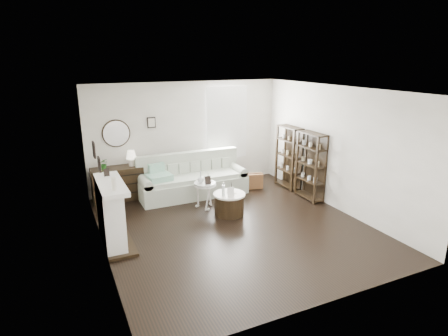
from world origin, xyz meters
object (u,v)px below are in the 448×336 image
drum_table (229,204)px  pedestal_table (205,185)px  dresser (118,184)px  sofa (192,181)px

drum_table → pedestal_table: bearing=120.6°
drum_table → pedestal_table: 0.72m
dresser → pedestal_table: dresser is taller
sofa → pedestal_table: bearing=-92.4°
drum_table → dresser: bearing=136.5°
dresser → drum_table: dresser is taller
drum_table → pedestal_table: pedestal_table is taller
sofa → pedestal_table: (-0.04, -0.95, 0.21)m
pedestal_table → drum_table: bearing=-59.4°
pedestal_table → dresser: bearing=141.3°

